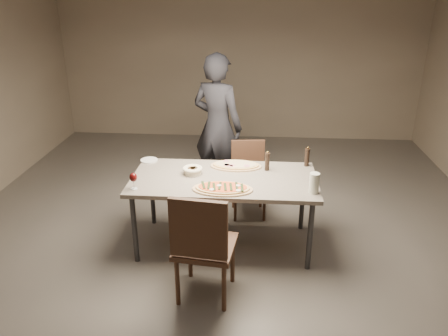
# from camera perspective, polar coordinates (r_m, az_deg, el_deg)

# --- Properties ---
(room) EXTENTS (7.00, 7.00, 7.00)m
(room) POSITION_cam_1_polar(r_m,az_deg,el_deg) (4.03, 0.00, 7.23)
(room) COLOR #5A544E
(room) RESTS_ON ground
(dining_table) EXTENTS (1.80, 0.90, 0.75)m
(dining_table) POSITION_cam_1_polar(r_m,az_deg,el_deg) (4.27, 0.00, -1.94)
(dining_table) COLOR gray
(dining_table) RESTS_ON ground
(zucchini_pizza) EXTENTS (0.56, 0.31, 0.05)m
(zucchini_pizza) POSITION_cam_1_polar(r_m,az_deg,el_deg) (3.99, -0.18, -2.67)
(zucchini_pizza) COLOR tan
(zucchini_pizza) RESTS_ON dining_table
(ham_pizza) EXTENTS (0.52, 0.29, 0.04)m
(ham_pizza) POSITION_cam_1_polar(r_m,az_deg,el_deg) (4.49, 1.56, 0.35)
(ham_pizza) COLOR tan
(ham_pizza) RESTS_ON dining_table
(bread_basket) EXTENTS (0.20, 0.20, 0.07)m
(bread_basket) POSITION_cam_1_polar(r_m,az_deg,el_deg) (4.32, -4.13, -0.25)
(bread_basket) COLOR beige
(bread_basket) RESTS_ON dining_table
(oil_dish) EXTENTS (0.14, 0.14, 0.02)m
(oil_dish) POSITION_cam_1_polar(r_m,az_deg,el_deg) (3.97, 0.44, -2.90)
(oil_dish) COLOR white
(oil_dish) RESTS_ON dining_table
(pepper_mill_left) EXTENTS (0.05, 0.05, 0.20)m
(pepper_mill_left) POSITION_cam_1_polar(r_m,az_deg,el_deg) (4.40, 5.67, 0.88)
(pepper_mill_left) COLOR black
(pepper_mill_left) RESTS_ON dining_table
(pepper_mill_right) EXTENTS (0.05, 0.05, 0.21)m
(pepper_mill_right) POSITION_cam_1_polar(r_m,az_deg,el_deg) (4.56, 10.79, 1.44)
(pepper_mill_right) COLOR black
(pepper_mill_right) RESTS_ON dining_table
(carafe) EXTENTS (0.09, 0.09, 0.19)m
(carafe) POSITION_cam_1_polar(r_m,az_deg,el_deg) (3.99, 11.69, -1.94)
(carafe) COLOR silver
(carafe) RESTS_ON dining_table
(wine_glass) EXTENTS (0.07, 0.07, 0.16)m
(wine_glass) POSITION_cam_1_polar(r_m,az_deg,el_deg) (4.05, -11.76, -1.27)
(wine_glass) COLOR silver
(wine_glass) RESTS_ON dining_table
(side_plate) EXTENTS (0.18, 0.18, 0.01)m
(side_plate) POSITION_cam_1_polar(r_m,az_deg,el_deg) (4.72, -9.75, 1.02)
(side_plate) COLOR white
(side_plate) RESTS_ON dining_table
(chair_near) EXTENTS (0.53, 0.53, 1.01)m
(chair_near) POSITION_cam_1_polar(r_m,az_deg,el_deg) (3.57, -2.81, -9.69)
(chair_near) COLOR #40281B
(chair_near) RESTS_ON ground
(chair_far) EXTENTS (0.45, 0.45, 0.85)m
(chair_far) POSITION_cam_1_polar(r_m,az_deg,el_deg) (5.03, 3.20, -0.76)
(chair_far) COLOR #40281B
(chair_far) RESTS_ON ground
(diner) EXTENTS (0.77, 0.65, 1.78)m
(diner) POSITION_cam_1_polar(r_m,az_deg,el_deg) (5.35, -0.85, 5.48)
(diner) COLOR black
(diner) RESTS_ON ground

